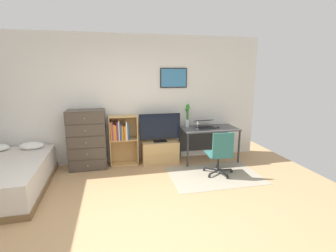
% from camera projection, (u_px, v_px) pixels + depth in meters
% --- Properties ---
extents(ground_plane, '(7.20, 7.20, 0.00)m').
position_uv_depth(ground_plane, '(136.00, 223.00, 3.25)').
color(ground_plane, tan).
extents(wall_back_with_posters, '(6.12, 0.09, 2.70)m').
position_uv_depth(wall_back_with_posters, '(123.00, 100.00, 5.28)').
color(wall_back_with_posters, silver).
rests_on(wall_back_with_posters, ground_plane).
extents(area_rug, '(1.70, 1.20, 0.01)m').
position_uv_depth(area_rug, '(214.00, 175.00, 4.77)').
color(area_rug, '#9E937F').
rests_on(area_rug, ground_plane).
extents(bed, '(1.41, 2.04, 0.63)m').
position_uv_depth(bed, '(1.00, 177.00, 4.06)').
color(bed, brown).
rests_on(bed, ground_plane).
extents(dresser, '(0.74, 0.46, 1.20)m').
position_uv_depth(dresser, '(87.00, 140.00, 5.02)').
color(dresser, '#4C4238').
rests_on(dresser, ground_plane).
extents(bookshelf, '(0.58, 0.30, 1.05)m').
position_uv_depth(bookshelf, '(122.00, 136.00, 5.22)').
color(bookshelf, tan).
rests_on(bookshelf, ground_plane).
extents(tv_stand, '(0.78, 0.41, 0.47)m').
position_uv_depth(tv_stand, '(160.00, 152.00, 5.43)').
color(tv_stand, tan).
rests_on(tv_stand, ground_plane).
extents(television, '(0.88, 0.16, 0.61)m').
position_uv_depth(television, '(160.00, 128.00, 5.29)').
color(television, black).
rests_on(television, tv_stand).
extents(desk, '(1.21, 0.64, 0.74)m').
position_uv_depth(desk, '(208.00, 133.00, 5.54)').
color(desk, '#4C4C4F').
rests_on(desk, ground_plane).
extents(office_chair, '(0.57, 0.58, 0.86)m').
position_uv_depth(office_chair, '(220.00, 152.00, 4.67)').
color(office_chair, '#232326').
rests_on(office_chair, ground_plane).
extents(laptop, '(0.41, 0.44, 0.17)m').
position_uv_depth(laptop, '(205.00, 124.00, 5.47)').
color(laptop, '#333338').
rests_on(laptop, desk).
extents(computer_mouse, '(0.06, 0.10, 0.03)m').
position_uv_depth(computer_mouse, '(218.00, 127.00, 5.42)').
color(computer_mouse, '#262628').
rests_on(computer_mouse, desk).
extents(bamboo_vase, '(0.10, 0.11, 0.51)m').
position_uv_depth(bamboo_vase, '(187.00, 115.00, 5.50)').
color(bamboo_vase, silver).
rests_on(bamboo_vase, desk).
extents(wine_glass, '(0.07, 0.07, 0.18)m').
position_uv_depth(wine_glass, '(198.00, 123.00, 5.31)').
color(wine_glass, silver).
rests_on(wine_glass, desk).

